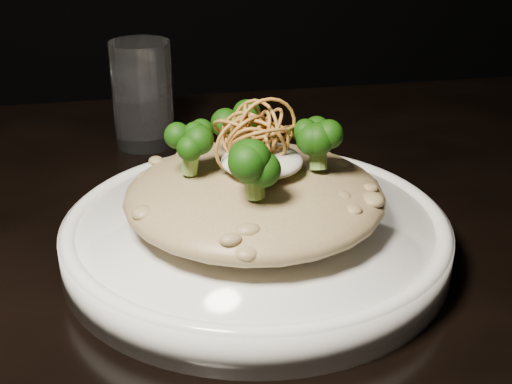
# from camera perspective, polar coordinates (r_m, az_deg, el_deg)

# --- Properties ---
(table) EXTENTS (1.10, 0.80, 0.75)m
(table) POSITION_cam_1_polar(r_m,az_deg,el_deg) (0.62, -2.11, -10.83)
(table) COLOR black
(table) RESTS_ON ground
(plate) EXTENTS (0.30, 0.30, 0.03)m
(plate) POSITION_cam_1_polar(r_m,az_deg,el_deg) (0.55, 0.00, -3.70)
(plate) COLOR white
(plate) RESTS_ON table
(risotto) EXTENTS (0.20, 0.20, 0.04)m
(risotto) POSITION_cam_1_polar(r_m,az_deg,el_deg) (0.54, -0.11, -0.30)
(risotto) COLOR brown
(risotto) RESTS_ON plate
(broccoli) EXTENTS (0.14, 0.14, 0.05)m
(broccoli) POSITION_cam_1_polar(r_m,az_deg,el_deg) (0.51, -0.51, 4.11)
(broccoli) COLOR black
(broccoli) RESTS_ON risotto
(cheese) EXTENTS (0.06, 0.06, 0.02)m
(cheese) POSITION_cam_1_polar(r_m,az_deg,el_deg) (0.52, 0.48, 2.50)
(cheese) COLOR silver
(cheese) RESTS_ON risotto
(shallots) EXTENTS (0.05, 0.05, 0.03)m
(shallots) POSITION_cam_1_polar(r_m,az_deg,el_deg) (0.52, -0.16, 5.29)
(shallots) COLOR brown
(shallots) RESTS_ON cheese
(drinking_glass) EXTENTS (0.08, 0.08, 0.11)m
(drinking_glass) POSITION_cam_1_polar(r_m,az_deg,el_deg) (0.77, -9.06, 7.72)
(drinking_glass) COLOR silver
(drinking_glass) RESTS_ON table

